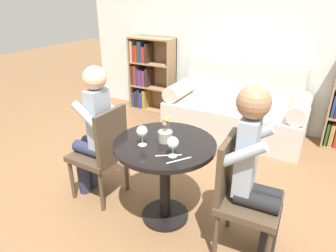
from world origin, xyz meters
name	(u,v)px	position (x,y,z in m)	size (l,w,h in m)	color
ground_plane	(165,216)	(0.00, 0.00, 0.00)	(16.00, 16.00, 0.00)	brown
back_wall	(252,28)	(0.00, 2.35, 1.35)	(5.20, 0.05, 2.70)	silver
round_table	(165,162)	(0.00, 0.00, 0.55)	(0.80, 0.80, 0.72)	black
couch	(235,112)	(0.00, 1.93, 0.31)	(1.80, 0.80, 0.92)	beige
bookshelf_left	(148,75)	(-1.54, 2.19, 0.57)	(0.73, 0.28, 1.16)	#93704C
chair_left	(103,150)	(-0.63, -0.02, 0.49)	(0.43, 0.43, 0.90)	#473828
chair_right	(240,192)	(0.63, -0.03, 0.49)	(0.44, 0.44, 0.90)	#473828
person_left	(94,131)	(-0.72, -0.01, 0.66)	(0.42, 0.35, 1.25)	#282D47
person_right	(256,171)	(0.71, -0.02, 0.69)	(0.43, 0.35, 1.28)	black
wine_glass_left	(142,132)	(-0.13, -0.12, 0.84)	(0.08, 0.08, 0.16)	white
wine_glass_right	(173,143)	(0.15, -0.16, 0.83)	(0.08, 0.08, 0.15)	white
flower_vase	(165,134)	(-0.01, 0.02, 0.78)	(0.11, 0.11, 0.21)	#9E9384
knife_left_setting	(169,155)	(0.12, -0.16, 0.72)	(0.16, 0.11, 0.00)	silver
fork_left_setting	(179,160)	(0.22, -0.19, 0.72)	(0.12, 0.16, 0.00)	silver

